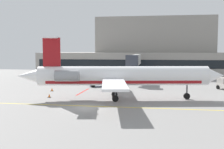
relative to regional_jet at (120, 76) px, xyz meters
name	(u,v)px	position (x,y,z in m)	size (l,w,h in m)	color
ground	(86,108)	(-3.23, -6.46, -3.40)	(120.00, 120.00, 0.11)	gray
terminal_building	(146,52)	(1.80, 42.28, 2.96)	(56.17, 16.16, 16.16)	gray
jet_bridge_west	(135,61)	(0.14, 24.00, 1.24)	(2.40, 17.63, 5.98)	silver
regional_jet	(120,76)	(0.00, 0.00, 0.00)	(29.24, 23.67, 8.82)	white
pushback_tractor	(100,82)	(-5.61, 13.33, -2.39)	(3.82, 3.17, 2.11)	#1E4CB2
belt_loader	(141,77)	(1.55, 21.97, -2.34)	(3.91, 3.33, 2.28)	#19389E
fuel_tank	(80,73)	(-13.32, 26.86, -1.88)	(7.91, 3.38, 2.64)	white
safety_cone_alpha	(52,90)	(-12.53, 6.22, -3.11)	(0.47, 0.47, 0.55)	orange
safety_cone_bravo	(49,96)	(-10.55, 0.06, -3.11)	(0.47, 0.47, 0.55)	orange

